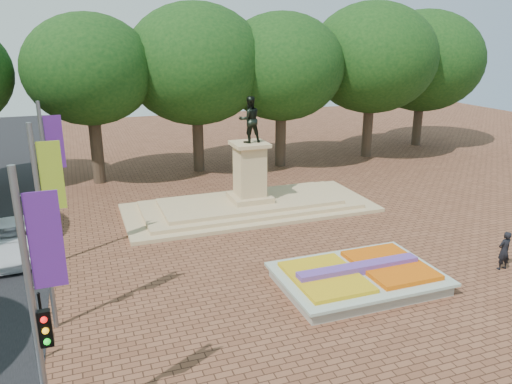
{
  "coord_description": "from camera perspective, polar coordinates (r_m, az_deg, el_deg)",
  "views": [
    {
      "loc": [
        -8.93,
        -17.3,
        9.48
      ],
      "look_at": [
        -0.93,
        4.45,
        2.2
      ],
      "focal_mm": 35.0,
      "sensor_mm": 36.0,
      "label": 1
    }
  ],
  "objects": [
    {
      "name": "bollard_row",
      "position": [
        18.25,
        -23.65,
        -13.57
      ],
      "size": [
        0.12,
        13.12,
        0.98
      ],
      "color": "black",
      "rests_on": "ground"
    },
    {
      "name": "van",
      "position": [
        25.01,
        -26.26,
        -4.93
      ],
      "size": [
        2.72,
        5.4,
        1.47
      ],
      "primitive_type": "imported",
      "rotation": [
        0.0,
        0.0,
        0.05
      ],
      "color": "silver",
      "rests_on": "ground"
    },
    {
      "name": "monument",
      "position": [
        28.17,
        -0.71,
        -0.33
      ],
      "size": [
        14.0,
        6.0,
        6.4
      ],
      "color": "tan",
      "rests_on": "ground"
    },
    {
      "name": "tree_row_back",
      "position": [
        37.16,
        -2.55,
        13.09
      ],
      "size": [
        44.8,
        8.8,
        10.43
      ],
      "color": "#38281E",
      "rests_on": "ground"
    },
    {
      "name": "banner_poles",
      "position": [
        16.99,
        -22.89,
        -3.27
      ],
      "size": [
        0.88,
        11.17,
        7.0
      ],
      "color": "slate",
      "rests_on": "ground"
    },
    {
      "name": "flower_bed",
      "position": [
        20.4,
        11.65,
        -9.46
      ],
      "size": [
        6.3,
        4.3,
        0.91
      ],
      "color": "gray",
      "rests_on": "ground"
    },
    {
      "name": "pedestrian",
      "position": [
        23.53,
        26.49,
        -6.01
      ],
      "size": [
        0.64,
        0.43,
        1.7
      ],
      "primitive_type": "imported",
      "rotation": [
        0.0,
        0.0,
        3.18
      ],
      "color": "black",
      "rests_on": "ground"
    },
    {
      "name": "ground",
      "position": [
        21.65,
        6.46,
        -8.65
      ],
      "size": [
        90.0,
        90.0,
        0.0
      ],
      "primitive_type": "plane",
      "color": "brown",
      "rests_on": "ground"
    }
  ]
}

